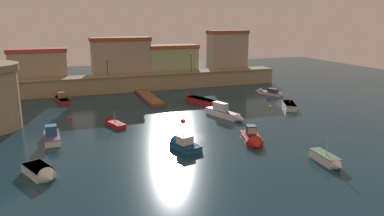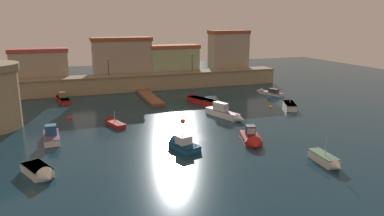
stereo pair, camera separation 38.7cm
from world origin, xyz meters
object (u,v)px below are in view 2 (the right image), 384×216
(moored_boat_9, at_px, (198,100))
(quay_lamp_0, at_px, (108,64))
(moored_boat_2, at_px, (40,172))
(moored_boat_7, at_px, (180,143))
(mooring_buoy_0, at_px, (183,121))
(moored_boat_5, at_px, (51,134))
(moored_boat_8, at_px, (327,160))
(moored_boat_6, at_px, (112,122))
(moored_boat_10, at_px, (267,92))
(moored_boat_3, at_px, (225,113))
(mooring_buoy_2, at_px, (70,119))
(mooring_buoy_1, at_px, (271,107))
(quay_lamp_1, at_px, (192,59))
(moored_boat_4, at_px, (252,140))
(moored_boat_1, at_px, (62,98))
(moored_boat_0, at_px, (289,104))

(moored_boat_9, bearing_deg, quay_lamp_0, 19.66)
(quay_lamp_0, bearing_deg, moored_boat_2, -106.19)
(moored_boat_7, bearing_deg, mooring_buoy_0, -37.07)
(moored_boat_5, xyz_separation_m, moored_boat_8, (23.65, -16.16, -0.08))
(moored_boat_6, bearing_deg, mooring_buoy_0, -119.31)
(moored_boat_2, xyz_separation_m, moored_boat_9, (22.23, 21.54, 0.02))
(quay_lamp_0, height_order, moored_boat_10, quay_lamp_0)
(quay_lamp_0, height_order, moored_boat_8, quay_lamp_0)
(moored_boat_3, height_order, moored_boat_5, moored_boat_3)
(moored_boat_6, relative_size, moored_boat_10, 0.82)
(moored_boat_5, height_order, moored_boat_6, moored_boat_6)
(moored_boat_7, bearing_deg, moored_boat_2, 84.94)
(quay_lamp_0, xyz_separation_m, moored_boat_2, (-10.21, -35.16, -4.67))
(mooring_buoy_2, bearing_deg, moored_boat_5, -104.42)
(mooring_buoy_1, height_order, mooring_buoy_2, mooring_buoy_2)
(quay_lamp_0, distance_m, quay_lamp_1, 15.87)
(quay_lamp_0, relative_size, quay_lamp_1, 0.87)
(moored_boat_8, bearing_deg, moored_boat_3, -169.16)
(moored_boat_4, distance_m, mooring_buoy_2, 24.65)
(moored_boat_10, height_order, mooring_buoy_0, moored_boat_10)
(moored_boat_6, distance_m, mooring_buoy_1, 23.63)
(moored_boat_5, relative_size, mooring_buoy_1, 9.92)
(quay_lamp_0, relative_size, mooring_buoy_2, 4.49)
(quay_lamp_0, distance_m, moored_boat_7, 32.74)
(quay_lamp_1, bearing_deg, moored_boat_2, -126.56)
(moored_boat_2, bearing_deg, moored_boat_9, 109.88)
(mooring_buoy_2, bearing_deg, moored_boat_6, -42.96)
(moored_boat_2, xyz_separation_m, moored_boat_4, (20.90, 1.67, -0.04))
(mooring_buoy_2, bearing_deg, moored_boat_9, 9.13)
(moored_boat_1, relative_size, moored_boat_3, 0.88)
(mooring_buoy_0, bearing_deg, moored_boat_5, -173.43)
(moored_boat_5, bearing_deg, moored_boat_10, -71.52)
(moored_boat_7, relative_size, moored_boat_8, 1.06)
(moored_boat_0, distance_m, moored_boat_8, 22.12)
(mooring_buoy_0, height_order, mooring_buoy_2, mooring_buoy_0)
(mooring_buoy_2, bearing_deg, moored_boat_7, -56.08)
(moored_boat_2, distance_m, moored_boat_7, 13.56)
(moored_boat_1, distance_m, moored_boat_10, 34.64)
(moored_boat_5, height_order, moored_boat_7, moored_boat_7)
(moored_boat_4, xyz_separation_m, moored_boat_9, (1.33, 19.86, 0.06))
(moored_boat_6, relative_size, mooring_buoy_0, 6.53)
(moored_boat_5, relative_size, moored_boat_8, 1.30)
(moored_boat_1, distance_m, moored_boat_9, 21.97)
(moored_boat_4, relative_size, moored_boat_5, 0.98)
(moored_boat_4, bearing_deg, moored_boat_3, -170.46)
(moored_boat_0, bearing_deg, mooring_buoy_0, 121.92)
(moored_boat_1, relative_size, moored_boat_8, 1.45)
(moored_boat_5, bearing_deg, moored_boat_8, -126.77)
(moored_boat_1, xyz_separation_m, mooring_buoy_2, (0.81, -11.69, -0.44))
(moored_boat_5, distance_m, moored_boat_10, 37.83)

